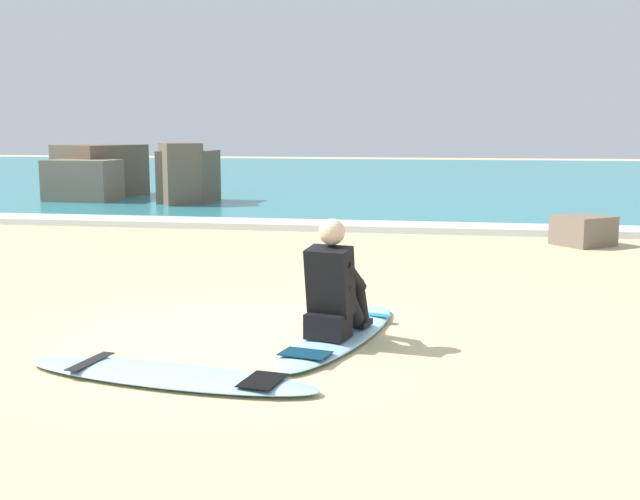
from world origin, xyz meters
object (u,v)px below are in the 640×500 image
object	(u,v)px
surfboard_main	(340,335)
shoreline_rock	(583,231)
surfboard_spare_near	(168,375)
surfer_seated	(334,291)

from	to	relation	value
surfboard_main	shoreline_rock	xyz separation A→B (m)	(2.77, 5.82, 0.18)
surfboard_spare_near	surfer_seated	bearing A→B (deg)	48.86
shoreline_rock	surfboard_main	bearing A→B (deg)	-115.43
surfer_seated	shoreline_rock	distance (m)	6.58
surfboard_main	surfboard_spare_near	bearing A→B (deg)	-128.63
surfboard_main	shoreline_rock	world-z (taller)	shoreline_rock
surfer_seated	shoreline_rock	xyz separation A→B (m)	(2.79, 5.96, -0.22)
surfboard_main	shoreline_rock	bearing A→B (deg)	64.57
surfboard_main	surfer_seated	bearing A→B (deg)	-100.57
shoreline_rock	surfboard_spare_near	bearing A→B (deg)	-118.07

